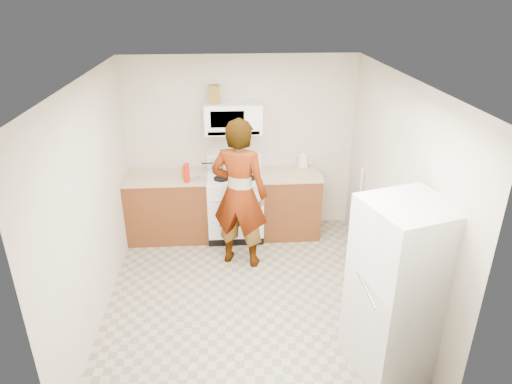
{
  "coord_description": "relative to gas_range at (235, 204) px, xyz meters",
  "views": [
    {
      "loc": [
        -0.21,
        -4.34,
        3.3
      ],
      "look_at": [
        0.13,
        0.55,
        1.08
      ],
      "focal_mm": 32.0,
      "sensor_mm": 36.0,
      "label": 1
    }
  ],
  "objects": [
    {
      "name": "right_wall",
      "position": [
        1.69,
        -1.48,
        0.76
      ],
      "size": [
        0.02,
        3.6,
        2.5
      ],
      "primitive_type": "cube",
      "color": "beige",
      "rests_on": "floor"
    },
    {
      "name": "counter_right",
      "position": [
        0.78,
        0.01,
        0.43
      ],
      "size": [
        0.82,
        0.64,
        0.03
      ],
      "primitive_type": "cube",
      "color": "tan",
      "rests_on": "cabinet_right"
    },
    {
      "name": "cabinet_right",
      "position": [
        0.78,
        0.01,
        -0.04
      ],
      "size": [
        0.8,
        0.62,
        0.9
      ],
      "primitive_type": "cube",
      "color": "maroon",
      "rests_on": "floor"
    },
    {
      "name": "person",
      "position": [
        0.04,
        -0.73,
        0.48
      ],
      "size": [
        0.82,
        0.67,
        1.93
      ],
      "primitive_type": "imported",
      "rotation": [
        0.0,
        0.0,
        2.81
      ],
      "color": "tan",
      "rests_on": "floor"
    },
    {
      "name": "counter_left",
      "position": [
        -0.94,
        0.01,
        0.43
      ],
      "size": [
        1.14,
        0.64,
        0.03
      ],
      "primitive_type": "cube",
      "color": "tan",
      "rests_on": "cabinet_left"
    },
    {
      "name": "microwave",
      "position": [
        0.0,
        0.13,
        1.21
      ],
      "size": [
        0.76,
        0.38,
        0.4
      ],
      "primitive_type": "cube",
      "color": "white",
      "rests_on": "back_wall"
    },
    {
      "name": "pot_lid",
      "position": [
        -0.49,
        -0.13,
        0.46
      ],
      "size": [
        0.31,
        0.31,
        0.01
      ],
      "primitive_type": "cylinder",
      "rotation": [
        0.0,
        0.0,
        -0.38
      ],
      "color": "white",
      "rests_on": "counter_left"
    },
    {
      "name": "tray",
      "position": [
        0.08,
        -0.06,
        0.47
      ],
      "size": [
        0.25,
        0.16,
        0.05
      ],
      "primitive_type": "cube",
      "rotation": [
        0.0,
        0.0,
        -0.02
      ],
      "color": "white",
      "rests_on": "gas_range"
    },
    {
      "name": "floor",
      "position": [
        0.1,
        -1.48,
        -0.49
      ],
      "size": [
        3.6,
        3.6,
        0.0
      ],
      "primitive_type": "plane",
      "color": "gray",
      "rests_on": "ground"
    },
    {
      "name": "broom",
      "position": [
        1.69,
        -0.36,
        0.1
      ],
      "size": [
        0.12,
        0.25,
        1.16
      ],
      "primitive_type": "cylinder",
      "rotation": [
        0.14,
        -0.14,
        0.42
      ],
      "color": "white",
      "rests_on": "floor"
    },
    {
      "name": "saucepan",
      "position": [
        -0.18,
        0.11,
        0.54
      ],
      "size": [
        0.26,
        0.26,
        0.14
      ],
      "primitive_type": "cylinder",
      "rotation": [
        0.0,
        0.0,
        0.02
      ],
      "color": "silver",
      "rests_on": "gas_range"
    },
    {
      "name": "kettle",
      "position": [
        0.99,
        0.24,
        0.54
      ],
      "size": [
        0.18,
        0.18,
        0.17
      ],
      "primitive_type": "cylinder",
      "rotation": [
        0.0,
        0.0,
        -0.24
      ],
      "color": "silver",
      "rests_on": "counter_right"
    },
    {
      "name": "gas_range",
      "position": [
        0.0,
        0.0,
        0.0
      ],
      "size": [
        0.76,
        0.65,
        1.13
      ],
      "color": "white",
      "rests_on": "floor"
    },
    {
      "name": "bottle_spray",
      "position": [
        -0.63,
        -0.23,
        0.58
      ],
      "size": [
        0.08,
        0.08,
        0.26
      ],
      "primitive_type": "cylinder",
      "rotation": [
        0.0,
        0.0,
        -0.02
      ],
      "color": "red",
      "rests_on": "counter_left"
    },
    {
      "name": "cabinet_left",
      "position": [
        -0.94,
        0.01,
        -0.04
      ],
      "size": [
        1.12,
        0.62,
        0.9
      ],
      "primitive_type": "cube",
      "color": "maroon",
      "rests_on": "floor"
    },
    {
      "name": "back_wall",
      "position": [
        0.1,
        0.31,
        0.76
      ],
      "size": [
        3.2,
        0.02,
        2.5
      ],
      "primitive_type": "cube",
      "color": "beige",
      "rests_on": "floor"
    },
    {
      "name": "fridge",
      "position": [
        1.39,
        -2.61,
        0.36
      ],
      "size": [
        0.87,
        0.87,
        1.7
      ],
      "primitive_type": "cube",
      "rotation": [
        0.0,
        0.0,
        0.29
      ],
      "color": "silver",
      "rests_on": "floor"
    },
    {
      "name": "jug",
      "position": [
        -0.24,
        0.1,
        1.53
      ],
      "size": [
        0.14,
        0.14,
        0.24
      ],
      "primitive_type": "cube",
      "rotation": [
        0.0,
        0.0,
        0.02
      ],
      "color": "brown",
      "rests_on": "microwave"
    },
    {
      "name": "bottle_green_cap",
      "position": [
        -0.63,
        -0.22,
        0.54
      ],
      "size": [
        0.06,
        0.06,
        0.19
      ],
      "primitive_type": "cylinder",
      "rotation": [
        0.0,
        0.0,
        0.0
      ],
      "color": "#1F7E17",
      "rests_on": "counter_left"
    },
    {
      "name": "bottle_hot_sauce",
      "position": [
        -0.68,
        -0.11,
        0.54
      ],
      "size": [
        0.06,
        0.06,
        0.17
      ],
      "primitive_type": "cylinder",
      "rotation": [
        0.0,
        0.0,
        -0.05
      ],
      "color": "orange",
      "rests_on": "counter_left"
    }
  ]
}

